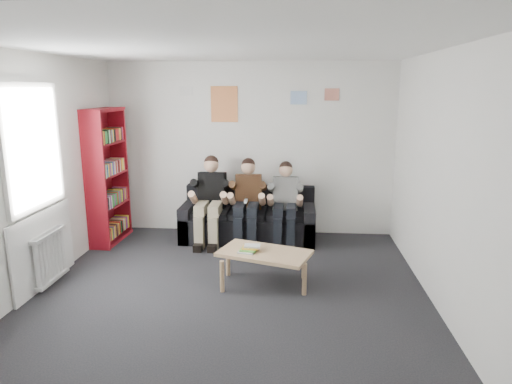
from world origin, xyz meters
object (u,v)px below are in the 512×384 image
at_px(sofa, 249,221).
at_px(person_middle, 247,202).
at_px(bookshelf, 108,176).
at_px(coffee_table, 264,255).
at_px(person_left, 210,201).
at_px(person_right, 285,204).

bearing_deg(sofa, person_middle, -90.00).
xyz_separation_m(bookshelf, person_middle, (2.08, 0.09, -0.38)).
height_order(coffee_table, person_left, person_left).
bearing_deg(person_middle, person_right, -2.82).
bearing_deg(person_middle, sofa, 86.91).
height_order(bookshelf, person_middle, bookshelf).
bearing_deg(person_right, bookshelf, -176.69).
height_order(sofa, coffee_table, sofa).
xyz_separation_m(person_left, person_right, (1.13, 0.00, -0.03)).
xyz_separation_m(bookshelf, coffee_table, (2.45, -1.42, -0.64)).
distance_m(sofa, person_left, 0.70).
height_order(person_left, person_right, person_left).
relative_size(coffee_table, person_middle, 0.82).
height_order(person_left, person_middle, person_left).
height_order(sofa, person_right, person_right).
distance_m(sofa, coffee_table, 1.74).
bearing_deg(coffee_table, bookshelf, 149.96).
bearing_deg(sofa, person_right, -18.52).
xyz_separation_m(sofa, coffee_table, (0.36, -1.69, 0.09)).
distance_m(person_left, person_middle, 0.57).
bearing_deg(person_right, sofa, 162.86).
distance_m(sofa, bookshelf, 2.22).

